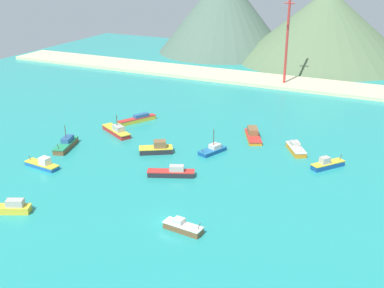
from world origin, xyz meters
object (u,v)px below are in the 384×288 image
Objects in this scene: fishing_boat_3 at (157,148)px; fishing_boat_10 at (66,144)px; fishing_boat_4 at (138,119)px; fishing_boat_8 at (253,135)px; fishing_boat_1 at (213,150)px; fishing_boat_5 at (12,208)px; fishing_boat_2 at (327,164)px; radio_tower at (287,36)px; fishing_boat_11 at (296,149)px; fishing_boat_0 at (172,172)px; fishing_boat_12 at (117,131)px; fishing_boat_6 at (43,164)px; fishing_boat_7 at (183,227)px.

fishing_boat_3 is 21.93m from fishing_boat_10.
fishing_boat_8 is (32.56, 1.67, 0.10)m from fishing_boat_4.
fishing_boat_1 reaches higher than fishing_boat_5.
radio_tower is (-26.93, 63.25, 16.45)m from fishing_boat_2.
fishing_boat_11 is 62.37m from radio_tower.
fishing_boat_0 reaches higher than fishing_boat_4.
fishing_boat_1 is 14.05m from fishing_boat_8.
radio_tower is (25.83, 65.15, 16.43)m from fishing_boat_12.
fishing_boat_0 is at bearing 53.75° from fishing_boat_5.
fishing_boat_10 reaches higher than fishing_boat_2.
fishing_boat_1 reaches higher than fishing_boat_4.
fishing_boat_4 is 1.03× the size of fishing_boat_8.
fishing_boat_2 is at bearing -35.75° from fishing_boat_11.
fishing_boat_3 is at bearing 74.55° from fishing_boat_5.
fishing_boat_3 is at bearing -98.33° from radio_tower.
fishing_boat_6 is (-8.39, 17.47, -0.17)m from fishing_boat_5.
fishing_boat_6 reaches higher than fishing_boat_7.
fishing_boat_4 is 44.54m from fishing_boat_11.
fishing_boat_3 reaches higher than fishing_boat_7.
fishing_boat_12 is at bearing -89.52° from fishing_boat_4.
fishing_boat_2 reaches higher than fishing_boat_8.
fishing_boat_3 reaches higher than fishing_boat_5.
fishing_boat_8 is (5.37, 12.98, 0.18)m from fishing_boat_1.
fishing_boat_12 is at bearing 97.57° from fishing_boat_5.
fishing_boat_2 is 0.93× the size of fishing_boat_11.
fishing_boat_1 is 34.89m from fishing_boat_10.
fishing_boat_7 is 46.61m from fishing_boat_8.
fishing_boat_6 is at bearing -145.63° from fishing_boat_11.
radio_tower is at bearing 107.96° from fishing_boat_11.
fishing_boat_0 is 21.49m from fishing_boat_7.
fishing_boat_11 is at bearing 144.25° from fishing_boat_2.
fishing_boat_8 is at bearing 45.98° from fishing_boat_6.
fishing_boat_10 reaches higher than fishing_boat_12.
fishing_boat_11 is at bearing 26.31° from fishing_boat_3.
fishing_boat_10 reaches higher than fishing_boat_4.
radio_tower is at bearing 68.37° from fishing_boat_12.
fishing_boat_1 is at bearing 25.55° from fishing_boat_3.
fishing_boat_6 is 0.87× the size of fishing_boat_10.
fishing_boat_12 reaches higher than fishing_boat_3.
fishing_boat_5 is 0.84× the size of fishing_boat_6.
fishing_boat_12 is at bearing -177.94° from fishing_boat_2.
fishing_boat_11 is 0.75× the size of fishing_boat_12.
fishing_boat_2 is (25.65, 2.70, 0.16)m from fishing_boat_1.
fishing_boat_10 is 0.29× the size of radio_tower.
fishing_boat_12 is at bearing 146.50° from fishing_boat_0.
fishing_boat_8 is 1.07× the size of fishing_boat_10.
fishing_boat_8 is (8.08, 28.32, 0.05)m from fishing_boat_0.
fishing_boat_3 is 0.76× the size of fishing_boat_12.
fishing_boat_11 is (8.50, 42.24, 0.05)m from fishing_boat_7.
fishing_boat_8 is 34.68m from fishing_boat_12.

